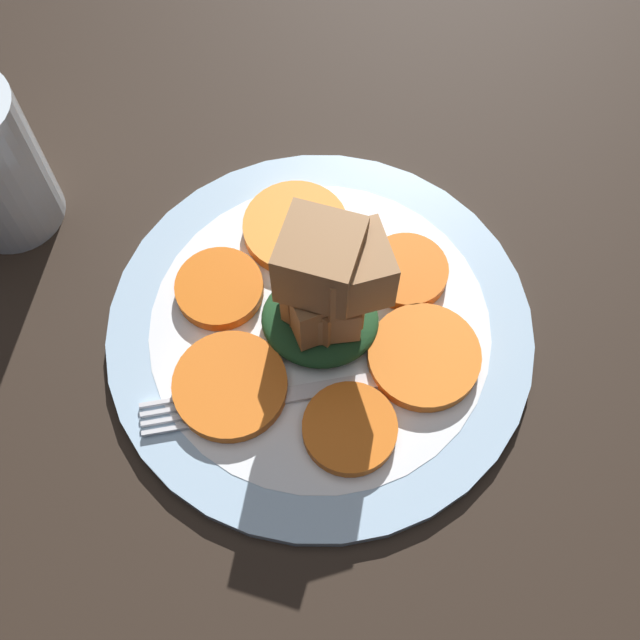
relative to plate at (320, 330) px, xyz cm
name	(u,v)px	position (x,y,z in cm)	size (l,w,h in cm)	color
table_slab	(320,338)	(0.00, 0.00, -1.52)	(120.00, 120.00, 2.00)	black
plate	(320,330)	(0.00, 0.00, 0.00)	(30.58, 30.58, 1.05)	#99B7D1
carrot_slice_0	(350,429)	(2.79, -7.58, 1.12)	(6.38, 6.38, 1.07)	orange
carrot_slice_1	(424,357)	(7.46, -1.85, 1.12)	(7.86, 7.86, 1.07)	orange
carrot_slice_2	(407,271)	(5.88, 4.82, 1.12)	(6.04, 6.04, 1.07)	orange
carrot_slice_3	(296,228)	(-2.66, 7.73, 1.12)	(7.92, 7.92, 1.07)	orange
carrot_slice_4	(219,288)	(-7.54, 2.00, 1.12)	(6.40, 6.40, 1.07)	#D56014
carrot_slice_5	(230,386)	(-5.60, -5.39, 1.12)	(7.87, 7.87, 1.07)	orange
center_pile	(323,293)	(0.22, 0.04, 5.64)	(9.03, 7.46, 11.70)	#1E4723
fork	(277,397)	(-2.37, -5.74, 0.78)	(19.27, 7.11, 0.40)	silver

